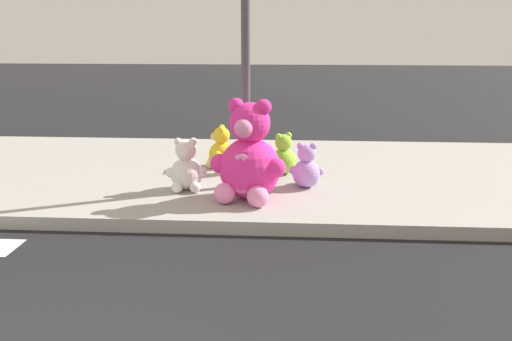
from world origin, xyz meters
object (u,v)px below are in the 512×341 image
Objects in this scene: plush_pink_large at (249,160)px; sign_pole at (246,49)px; plush_lavender at (306,169)px; plush_lime at (283,157)px; plush_yellow at (220,150)px; plush_white at (186,169)px; plush_red at (246,157)px.

sign_pole is at bearing 98.16° from plush_pink_large.
plush_lime is at bearing 115.74° from plush_lavender.
plush_yellow is at bearing 109.15° from plush_pink_large.
plush_yellow is 1.05× the size of plush_lime.
plush_white is at bearing -161.20° from sign_pole.
plush_pink_large is at bearing -81.84° from sign_pole.
plush_pink_large is 1.31m from plush_red.
plush_pink_large reaches higher than plush_lavender.
plush_red is (-0.51, 0.06, -0.02)m from plush_lime.
plush_lavender is 1.09m from plush_red.
plush_white is at bearing -124.66° from plush_red.
sign_pole is 4.92× the size of plush_white.
sign_pole is 5.33× the size of plush_yellow.
plush_yellow is 1.55m from plush_lavender.
sign_pole is 5.62× the size of plush_lime.
plush_pink_large is at bearing -22.95° from plush_white.
plush_lavender is (0.68, 0.58, -0.24)m from plush_pink_large.
plush_pink_large is 1.81× the size of plush_white.
plush_red is (-0.83, 0.70, -0.02)m from plush_lavender.
sign_pole is at bearing -84.49° from plush_red.
plush_white reaches higher than plush_lavender.
plush_red is (0.65, 0.94, -0.05)m from plush_white.
plush_white is at bearing 157.05° from plush_pink_large.
plush_lime is (-0.31, 0.65, -0.00)m from plush_lavender.
plush_red is (0.39, -0.27, -0.03)m from plush_yellow.
plush_pink_large is 1.96× the size of plush_yellow.
plush_pink_large reaches higher than plush_red.
plush_lime reaches higher than plush_red.
plush_lime is (0.90, -0.32, -0.01)m from plush_yellow.
plush_lavender is 0.88× the size of plush_white.
plush_yellow is at bearing 115.22° from sign_pole.
sign_pole is 1.65m from plush_lavender.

